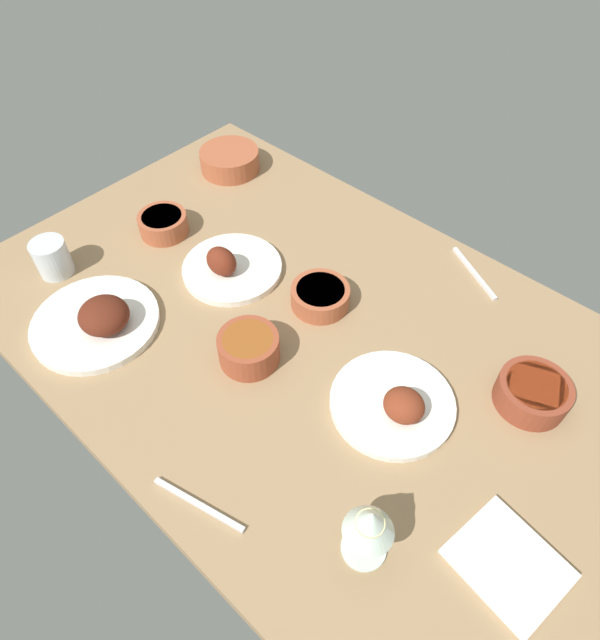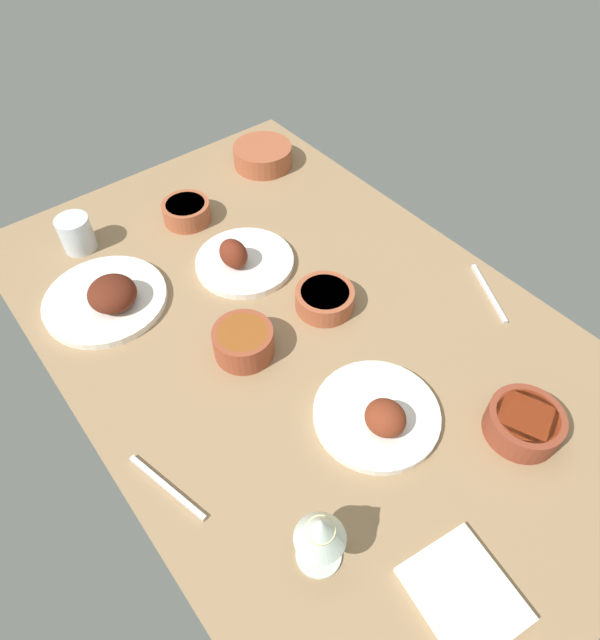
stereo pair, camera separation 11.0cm
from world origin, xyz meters
TOP-DOWN VIEW (x-y plane):
  - dining_table at (0.00, 0.00)cm, footprint 140.00×90.00cm
  - plate_near_viewer at (22.31, -1.12)cm, footprint 22.30×22.30cm
  - plate_center_main at (30.11, 27.73)cm, footprint 25.97×25.97cm
  - plate_far_side at (-25.90, 2.90)cm, footprint 22.84×22.84cm
  - bowl_onions at (44.22, -0.34)cm, footprint 11.53×11.53cm
  - bowl_soup at (1.77, 12.65)cm, footprint 11.86×11.86cm
  - bowl_sauce at (-43.19, -15.05)cm, footprint 13.02×13.02cm
  - bowl_cream at (1.12, -7.53)cm, footprint 12.39×12.39cm
  - bowl_pasta at (51.96, -28.70)cm, footprint 15.84×15.84cm
  - wine_glass at (-37.15, 26.22)cm, footprint 7.60×7.60cm
  - water_tumbler at (51.26, 24.83)cm, footprint 7.59×7.59cm
  - folded_napkin at (-54.53, 13.51)cm, footprint 17.48×15.71cm
  - fork_loose at (-18.45, -37.64)cm, footprint 15.64×8.89cm
  - spoon_loose at (-13.45, 38.81)cm, footprint 16.97×4.98cm

SIDE VIEW (x-z plane):
  - dining_table at x=0.00cm, z-range 0.00..4.00cm
  - fork_loose at x=-18.45cm, z-range 4.00..4.80cm
  - spoon_loose at x=-13.45cm, z-range 4.00..4.80cm
  - folded_napkin at x=-54.53cm, z-range 4.00..5.20cm
  - plate_far_side at x=-25.90cm, z-range 2.17..9.17cm
  - plate_near_viewer at x=22.31cm, z-range 1.84..9.69cm
  - plate_center_main at x=30.11cm, z-range 2.38..9.90cm
  - bowl_cream at x=1.12cm, z-range 4.23..8.79cm
  - bowl_onions at x=44.22cm, z-range 4.24..9.20cm
  - bowl_sauce at x=-43.19cm, z-range 4.24..9.65cm
  - bowl_pasta at x=51.96cm, z-range 4.25..9.85cm
  - bowl_soup at x=1.77cm, z-range 4.25..10.39cm
  - water_tumbler at x=51.26cm, z-range 4.00..12.21cm
  - wine_glass at x=-37.15cm, z-range 6.93..20.93cm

